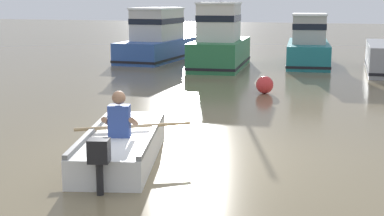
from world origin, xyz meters
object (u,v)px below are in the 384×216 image
(rowboat_with_person, at_px, (123,145))
(moored_boat_teal, at_px, (308,46))
(moored_boat_blue, at_px, (161,40))
(moored_boat_green, at_px, (220,44))
(mooring_buoy, at_px, (265,85))

(rowboat_with_person, bearing_deg, moored_boat_teal, 86.60)
(moored_boat_blue, bearing_deg, moored_boat_green, -33.00)
(rowboat_with_person, relative_size, mooring_buoy, 7.35)
(moored_boat_blue, distance_m, mooring_buoy, 10.11)
(moored_boat_blue, height_order, moored_boat_teal, moored_boat_blue)
(rowboat_with_person, distance_m, moored_boat_teal, 15.14)
(moored_boat_blue, height_order, moored_boat_green, moored_boat_green)
(rowboat_with_person, xyz_separation_m, moored_boat_green, (-2.21, 12.80, 0.69))
(rowboat_with_person, relative_size, moored_boat_teal, 0.65)
(moored_boat_blue, bearing_deg, rowboat_with_person, -69.25)
(moored_boat_green, distance_m, moored_boat_teal, 3.88)
(rowboat_with_person, xyz_separation_m, moored_boat_teal, (0.90, 15.10, 0.53))
(moored_boat_teal, xyz_separation_m, mooring_buoy, (-0.11, -7.76, -0.53))
(moored_boat_teal, height_order, mooring_buoy, moored_boat_teal)
(moored_boat_green, height_order, moored_boat_teal, moored_boat_green)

